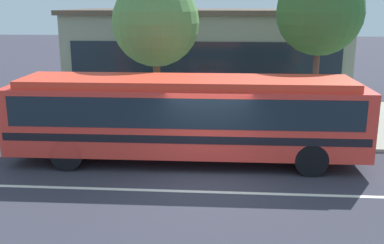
{
  "coord_description": "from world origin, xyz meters",
  "views": [
    {
      "loc": [
        0.47,
        -12.42,
        5.04
      ],
      "look_at": [
        -0.58,
        1.79,
        1.3
      ],
      "focal_mm": 42.7,
      "sensor_mm": 36.0,
      "label": 1
    }
  ],
  "objects_px": {
    "pedestrian_walking_along_curb": "(169,114)",
    "street_tree_mid_block": "(320,12)",
    "bus_stop_sign": "(346,104)",
    "pedestrian_waiting_near_sign": "(335,109)",
    "street_tree_near_stop": "(156,23)",
    "transit_bus": "(186,114)",
    "pedestrian_standing_by_tree": "(119,113)"
  },
  "relations": [
    {
      "from": "pedestrian_waiting_near_sign",
      "to": "street_tree_near_stop",
      "type": "bearing_deg",
      "value": 174.7
    },
    {
      "from": "pedestrian_waiting_near_sign",
      "to": "street_tree_mid_block",
      "type": "height_order",
      "value": "street_tree_mid_block"
    },
    {
      "from": "street_tree_near_stop",
      "to": "street_tree_mid_block",
      "type": "distance_m",
      "value": 6.33
    },
    {
      "from": "bus_stop_sign",
      "to": "street_tree_mid_block",
      "type": "distance_m",
      "value": 3.98
    },
    {
      "from": "pedestrian_standing_by_tree",
      "to": "bus_stop_sign",
      "type": "distance_m",
      "value": 8.14
    },
    {
      "from": "pedestrian_waiting_near_sign",
      "to": "pedestrian_standing_by_tree",
      "type": "height_order",
      "value": "pedestrian_waiting_near_sign"
    },
    {
      "from": "street_tree_mid_block",
      "to": "bus_stop_sign",
      "type": "bearing_deg",
      "value": -75.65
    },
    {
      "from": "street_tree_near_stop",
      "to": "bus_stop_sign",
      "type": "bearing_deg",
      "value": -16.03
    },
    {
      "from": "transit_bus",
      "to": "street_tree_mid_block",
      "type": "bearing_deg",
      "value": 41.43
    },
    {
      "from": "pedestrian_waiting_near_sign",
      "to": "pedestrian_walking_along_curb",
      "type": "height_order",
      "value": "pedestrian_waiting_near_sign"
    },
    {
      "from": "pedestrian_waiting_near_sign",
      "to": "pedestrian_walking_along_curb",
      "type": "bearing_deg",
      "value": -168.44
    },
    {
      "from": "transit_bus",
      "to": "bus_stop_sign",
      "type": "height_order",
      "value": "transit_bus"
    },
    {
      "from": "pedestrian_walking_along_curb",
      "to": "street_tree_mid_block",
      "type": "xyz_separation_m",
      "value": [
        5.58,
        2.37,
        3.57
      ]
    },
    {
      "from": "street_tree_mid_block",
      "to": "pedestrian_waiting_near_sign",
      "type": "bearing_deg",
      "value": -60.88
    },
    {
      "from": "pedestrian_walking_along_curb",
      "to": "street_tree_near_stop",
      "type": "xyz_separation_m",
      "value": [
        -0.72,
        1.91,
        3.16
      ]
    },
    {
      "from": "pedestrian_waiting_near_sign",
      "to": "street_tree_mid_block",
      "type": "xyz_separation_m",
      "value": [
        -0.61,
        1.1,
        3.56
      ]
    },
    {
      "from": "pedestrian_waiting_near_sign",
      "to": "pedestrian_standing_by_tree",
      "type": "distance_m",
      "value": 8.18
    },
    {
      "from": "pedestrian_walking_along_curb",
      "to": "street_tree_mid_block",
      "type": "relative_size",
      "value": 0.27
    },
    {
      "from": "bus_stop_sign",
      "to": "street_tree_near_stop",
      "type": "xyz_separation_m",
      "value": [
        -6.93,
        1.99,
        2.66
      ]
    },
    {
      "from": "bus_stop_sign",
      "to": "pedestrian_standing_by_tree",
      "type": "bearing_deg",
      "value": 178.02
    },
    {
      "from": "bus_stop_sign",
      "to": "pedestrian_waiting_near_sign",
      "type": "bearing_deg",
      "value": 90.62
    },
    {
      "from": "pedestrian_standing_by_tree",
      "to": "street_tree_near_stop",
      "type": "bearing_deg",
      "value": 55.15
    },
    {
      "from": "pedestrian_standing_by_tree",
      "to": "pedestrian_waiting_near_sign",
      "type": "bearing_deg",
      "value": 7.51
    },
    {
      "from": "pedestrian_walking_along_curb",
      "to": "bus_stop_sign",
      "type": "height_order",
      "value": "bus_stop_sign"
    },
    {
      "from": "transit_bus",
      "to": "pedestrian_walking_along_curb",
      "type": "distance_m",
      "value": 2.09
    },
    {
      "from": "transit_bus",
      "to": "pedestrian_standing_by_tree",
      "type": "bearing_deg",
      "value": 142.57
    },
    {
      "from": "bus_stop_sign",
      "to": "street_tree_near_stop",
      "type": "distance_m",
      "value": 7.69
    },
    {
      "from": "transit_bus",
      "to": "pedestrian_standing_by_tree",
      "type": "xyz_separation_m",
      "value": [
        -2.7,
        2.07,
        -0.54
      ]
    },
    {
      "from": "bus_stop_sign",
      "to": "street_tree_mid_block",
      "type": "xyz_separation_m",
      "value": [
        -0.63,
        2.45,
        3.07
      ]
    },
    {
      "from": "transit_bus",
      "to": "street_tree_mid_block",
      "type": "relative_size",
      "value": 1.81
    },
    {
      "from": "transit_bus",
      "to": "pedestrian_walking_along_curb",
      "type": "height_order",
      "value": "transit_bus"
    },
    {
      "from": "transit_bus",
      "to": "street_tree_near_stop",
      "type": "height_order",
      "value": "street_tree_near_stop"
    }
  ]
}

